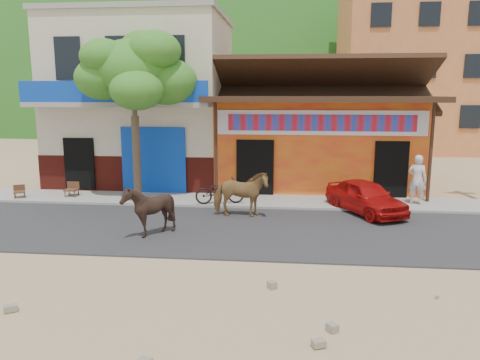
% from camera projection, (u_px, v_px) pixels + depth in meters
% --- Properties ---
extents(ground, '(120.00, 120.00, 0.00)m').
position_uv_depth(ground, '(250.00, 262.00, 11.00)').
color(ground, '#9E825B').
rests_on(ground, ground).
extents(road, '(60.00, 5.00, 0.04)m').
position_uv_depth(road, '(257.00, 231.00, 13.44)').
color(road, '#28282B').
rests_on(road, ground).
extents(sidewalk, '(60.00, 2.00, 0.12)m').
position_uv_depth(sidewalk, '(264.00, 202.00, 16.86)').
color(sidewalk, gray).
rests_on(sidewalk, ground).
extents(dance_club, '(8.00, 6.00, 3.60)m').
position_uv_depth(dance_club, '(315.00, 143.00, 20.25)').
color(dance_club, orange).
rests_on(dance_club, ground).
extents(cafe_building, '(7.00, 6.00, 7.00)m').
position_uv_depth(cafe_building, '(146.00, 103.00, 20.70)').
color(cafe_building, beige).
rests_on(cafe_building, ground).
extents(apartment_front, '(9.00, 9.00, 12.00)m').
position_uv_depth(apartment_front, '(408.00, 63.00, 32.45)').
color(apartment_front, '#CC723F').
rests_on(apartment_front, ground).
extents(hillside, '(100.00, 40.00, 24.00)m').
position_uv_depth(hillside, '(285.00, 43.00, 77.25)').
color(hillside, '#194C14').
rests_on(hillside, ground).
extents(tree, '(3.00, 3.00, 6.00)m').
position_uv_depth(tree, '(135.00, 116.00, 16.57)').
color(tree, '#2D721E').
rests_on(tree, sidewalk).
extents(cow_tan, '(1.79, 0.88, 1.48)m').
position_uv_depth(cow_tan, '(240.00, 194.00, 14.77)').
color(cow_tan, olive).
rests_on(cow_tan, road).
extents(cow_dark, '(1.45, 1.32, 1.46)m').
position_uv_depth(cow_dark, '(149.00, 210.00, 12.78)').
color(cow_dark, black).
rests_on(cow_dark, road).
extents(red_car, '(2.64, 3.45, 1.10)m').
position_uv_depth(red_car, '(366.00, 197.00, 15.24)').
color(red_car, '#AE0D0C').
rests_on(red_car, road).
extents(scooter, '(1.80, 1.03, 0.90)m').
position_uv_depth(scooter, '(220.00, 191.00, 16.23)').
color(scooter, black).
rests_on(scooter, sidewalk).
extents(pedestrian, '(0.74, 0.63, 1.72)m').
position_uv_depth(pedestrian, '(417.00, 179.00, 16.13)').
color(pedestrian, silver).
rests_on(pedestrian, sidewalk).
extents(cafe_chair_left, '(0.48, 0.48, 0.97)m').
position_uv_depth(cafe_chair_left, '(71.00, 183.00, 17.41)').
color(cafe_chair_left, '#4E2E1A').
rests_on(cafe_chair_left, sidewalk).
extents(cafe_chair_right, '(0.55, 0.55, 0.86)m').
position_uv_depth(cafe_chair_right, '(19.00, 186.00, 17.18)').
color(cafe_chair_right, '#452E17').
rests_on(cafe_chair_right, sidewalk).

